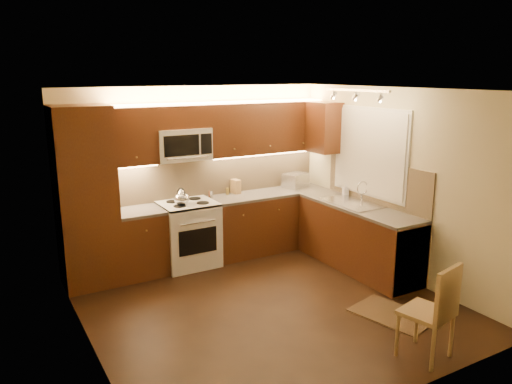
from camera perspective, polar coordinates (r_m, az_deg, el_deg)
floor at (r=6.05m, az=1.42°, el=-12.84°), size 4.00×4.00×0.01m
ceiling at (r=5.43m, az=1.57°, el=11.56°), size 4.00×4.00×0.01m
wall_back at (r=7.34m, az=-6.70°, el=2.15°), size 4.00×0.01×2.50m
wall_front at (r=4.12m, az=16.31°, el=-7.42°), size 4.00×0.01×2.50m
wall_left at (r=4.91m, az=-18.90°, el=-4.23°), size 0.01×4.00×2.50m
wall_right at (r=6.84m, az=15.92°, el=0.88°), size 0.01×4.00×2.50m
pantry at (r=6.61m, az=-18.83°, el=-0.65°), size 0.70×0.60×2.30m
base_cab_back_left at (r=6.96m, az=-13.04°, el=-5.76°), size 0.62×0.60×0.86m
counter_back_left at (r=6.83m, az=-13.24°, el=-2.19°), size 0.62×0.60×0.04m
base_cab_back_right at (r=7.75m, az=1.44°, el=-3.41°), size 1.92×0.60×0.86m
counter_back_right at (r=7.63m, az=1.46°, el=-0.18°), size 1.92×0.60×0.04m
base_cab_right at (r=7.13m, az=11.50°, el=-5.20°), size 0.60×2.00×0.86m
counter_right at (r=7.00m, az=11.67°, el=-1.71°), size 0.60×2.00×0.04m
dishwasher at (r=6.66m, az=15.50°, el=-6.79°), size 0.58×0.60×0.84m
backsplash_back at (r=7.49m, az=-4.20°, el=2.03°), size 3.30×0.02×0.60m
backsplash_right at (r=7.12m, az=13.54°, el=1.09°), size 0.02×2.00×0.60m
upper_cab_back_left at (r=6.75m, az=-14.01°, el=6.22°), size 0.62×0.35×0.75m
upper_cab_back_right at (r=7.57m, az=1.01°, el=7.36°), size 1.92×0.35×0.75m
upper_cab_bridge at (r=6.95m, az=-8.60°, el=8.49°), size 0.76×0.35×0.31m
upper_cab_right_corner at (r=7.66m, az=7.75°, el=7.31°), size 0.35×0.50×0.75m
stove at (r=7.14m, az=-7.69°, el=-4.77°), size 0.76×0.65×0.92m
microwave at (r=6.98m, az=-8.45°, el=5.42°), size 0.76×0.38×0.44m
window_frame at (r=7.15m, az=12.87°, el=4.45°), size 0.03×1.44×1.24m
window_blinds at (r=7.14m, az=12.75°, el=4.44°), size 0.02×1.36×1.16m
sink at (r=7.09m, az=10.91°, el=-0.70°), size 0.52×0.86×0.15m
faucet at (r=7.19m, az=12.02°, el=0.06°), size 0.20×0.04×0.30m
track_light_bar at (r=6.67m, az=11.34°, el=11.32°), size 0.04×1.20×0.03m
kettle at (r=6.87m, az=-8.49°, el=-0.50°), size 0.26×0.26×0.24m
toaster_oven at (r=7.97m, az=4.52°, el=1.35°), size 0.44×0.38×0.22m
knife_block at (r=7.54m, az=-2.33°, el=0.64°), size 0.11×0.16×0.21m
spice_jar_a at (r=7.32m, az=-5.09°, el=-0.26°), size 0.06×0.06×0.10m
spice_jar_b at (r=7.36m, az=-5.27°, el=-0.22°), size 0.05×0.05×0.09m
spice_jar_c at (r=7.62m, az=-2.00°, el=0.27°), size 0.05×0.05×0.08m
spice_jar_d at (r=7.49m, az=-3.26°, el=0.09°), size 0.06×0.06×0.10m
soap_bottle at (r=7.53m, az=10.17°, el=0.23°), size 0.09×0.09×0.17m
rug at (r=6.04m, az=15.27°, el=-13.30°), size 0.77×0.98×0.01m
dining_chair at (r=5.14m, az=18.87°, el=-12.64°), size 0.51×0.51×0.96m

